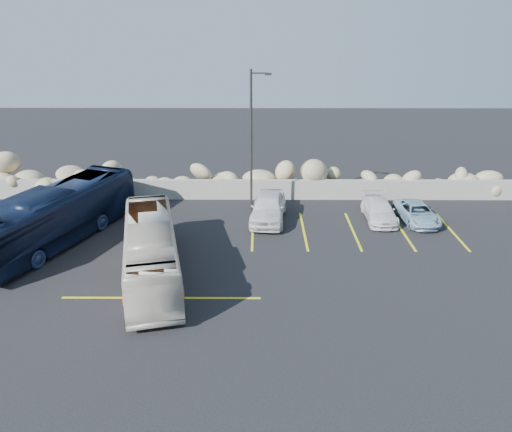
{
  "coord_description": "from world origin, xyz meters",
  "views": [
    {
      "loc": [
        2.91,
        -17.14,
        10.52
      ],
      "look_at": [
        2.79,
        4.0,
        2.04
      ],
      "focal_mm": 35.0,
      "sensor_mm": 36.0,
      "label": 1
    }
  ],
  "objects_px": {
    "vintage_bus": "(151,251)",
    "car_c": "(379,210)",
    "car_a": "(268,207)",
    "lamppost": "(252,140)",
    "car_d": "(417,213)",
    "tour_coach": "(57,215)"
  },
  "relations": [
    {
      "from": "car_c",
      "to": "car_d",
      "type": "bearing_deg",
      "value": -7.79
    },
    {
      "from": "tour_coach",
      "to": "car_d",
      "type": "xyz_separation_m",
      "value": [
        18.65,
        2.72,
        -0.9
      ]
    },
    {
      "from": "vintage_bus",
      "to": "car_a",
      "type": "relative_size",
      "value": 1.96
    },
    {
      "from": "tour_coach",
      "to": "car_d",
      "type": "relative_size",
      "value": 2.75
    },
    {
      "from": "lamppost",
      "to": "car_d",
      "type": "height_order",
      "value": "lamppost"
    },
    {
      "from": "lamppost",
      "to": "car_c",
      "type": "height_order",
      "value": "lamppost"
    },
    {
      "from": "vintage_bus",
      "to": "car_c",
      "type": "height_order",
      "value": "vintage_bus"
    },
    {
      "from": "vintage_bus",
      "to": "lamppost",
      "type": "bearing_deg",
      "value": 47.54
    },
    {
      "from": "lamppost",
      "to": "tour_coach",
      "type": "bearing_deg",
      "value": -157.86
    },
    {
      "from": "vintage_bus",
      "to": "car_d",
      "type": "height_order",
      "value": "vintage_bus"
    },
    {
      "from": "tour_coach",
      "to": "vintage_bus",
      "type": "bearing_deg",
      "value": -13.36
    },
    {
      "from": "lamppost",
      "to": "car_a",
      "type": "xyz_separation_m",
      "value": [
        0.89,
        -1.01,
        -3.53
      ]
    },
    {
      "from": "vintage_bus",
      "to": "car_c",
      "type": "xyz_separation_m",
      "value": [
        11.27,
        6.59,
        -0.68
      ]
    },
    {
      "from": "car_d",
      "to": "car_c",
      "type": "bearing_deg",
      "value": 167.11
    },
    {
      "from": "car_d",
      "to": "lamppost",
      "type": "bearing_deg",
      "value": 168.03
    },
    {
      "from": "tour_coach",
      "to": "car_a",
      "type": "distance_m",
      "value": 10.9
    },
    {
      "from": "vintage_bus",
      "to": "car_c",
      "type": "distance_m",
      "value": 13.08
    },
    {
      "from": "lamppost",
      "to": "car_a",
      "type": "height_order",
      "value": "lamppost"
    },
    {
      "from": "car_c",
      "to": "tour_coach",
      "type": "bearing_deg",
      "value": -169.12
    },
    {
      "from": "lamppost",
      "to": "vintage_bus",
      "type": "relative_size",
      "value": 0.91
    },
    {
      "from": "vintage_bus",
      "to": "car_a",
      "type": "distance_m",
      "value": 8.27
    },
    {
      "from": "tour_coach",
      "to": "car_a",
      "type": "relative_size",
      "value": 2.24
    }
  ]
}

